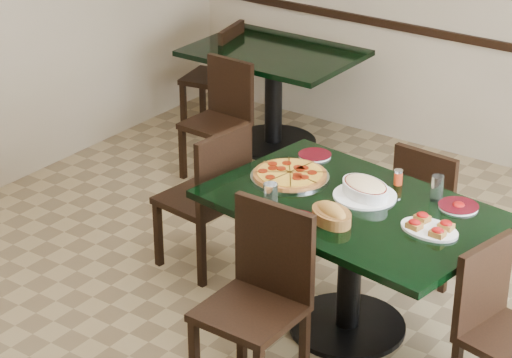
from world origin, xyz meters
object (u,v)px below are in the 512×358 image
Objects in this scene: back_table at (274,79)px; back_chair_near at (222,113)px; chair_far at (431,206)px; chair_near at (261,290)px; back_chair_left at (220,71)px; lasagna_casserole at (365,189)px; chair_left at (210,192)px; pepperoni_pizza at (290,175)px; bread_basket at (332,214)px; chair_right at (498,321)px; bruschetta_platter at (430,227)px; main_table at (351,236)px.

back_table is 0.64m from back_chair_near.
chair_near reaches higher than chair_far.
back_chair_left reaches higher than chair_far.
lasagna_casserole is (1.76, -1.08, 0.33)m from back_chair_near.
lasagna_casserole is (0.99, 0.04, 0.29)m from chair_left.
back_chair_left is 1.98× the size of pepperoni_pizza.
chair_right is at bearing 29.91° from bread_basket.
back_chair_near reaches higher than pepperoni_pizza.
back_table is 1.91m from chair_left.
bread_basket reaches higher than back_chair_left.
bread_basket reaches higher than back_chair_near.
lasagna_casserole is at bearing 115.78° from bread_basket.
pepperoni_pizza is (0.55, 0.00, 0.26)m from chair_left.
chair_left reaches higher than lasagna_casserole.
back_chair_near is 1.75m from pepperoni_pizza.
lasagna_casserole is 1.20× the size of bread_basket.
chair_far reaches higher than pepperoni_pizza.
pepperoni_pizza is 0.89m from bruschetta_platter.
chair_left reaches higher than back_chair_near.
chair_right is 1.37m from pepperoni_pizza.
main_table is 0.75m from chair_far.
main_table is 1.90× the size of chair_right.
chair_far is at bearing 121.13° from bruschetta_platter.
bread_basket is (1.77, -2.06, 0.27)m from back_table.
back_table is at bearing 146.36° from bruschetta_platter.
chair_near is at bearing 129.02° from chair_right.
chair_left is 0.61m from pepperoni_pizza.
bruschetta_platter is (-0.44, 0.12, 0.31)m from chair_right.
chair_near is at bearing -75.57° from lasagna_casserole.
back_chair_near is at bearing -90.17° from back_table.
back_chair_left is at bearing 165.53° from lasagna_casserole.
back_chair_near is at bearing 157.52° from bruschetta_platter.
main_table is 1.90× the size of back_chair_near.
chair_left is 1.03m from lasagna_casserole.
chair_near is at bearing 85.92° from chair_far.
chair_left is (0.77, -1.75, -0.02)m from back_table.
pepperoni_pizza is at bearing -53.27° from back_table.
chair_left is 1.35m from back_chair_near.
pepperoni_pizza is (-0.53, -0.66, 0.31)m from chair_far.
lasagna_casserole is (-0.88, 0.26, 0.33)m from chair_right.
chair_far is 2.63m from back_chair_left.
bruschetta_platter is (0.44, 0.20, -0.02)m from bread_basket.
back_chair_near is 0.86m from back_chair_left.
pepperoni_pizza reaches higher than main_table.
chair_left is at bearing 94.97° from chair_right.
chair_near is 0.82m from lasagna_casserole.
main_table is 5.43× the size of bread_basket.
chair_far is 1.19m from chair_right.
chair_far is 0.90m from pepperoni_pizza.
back_chair_near is (0.00, -0.64, -0.06)m from back_table.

